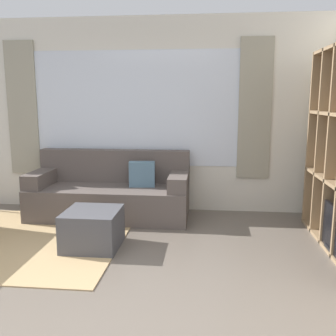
{
  "coord_description": "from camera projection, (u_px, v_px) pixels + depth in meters",
  "views": [
    {
      "loc": [
        1.0,
        -2.36,
        1.58
      ],
      "look_at": [
        0.6,
        1.59,
        0.85
      ],
      "focal_mm": 40.0,
      "sensor_mm": 36.0,
      "label": 1
    }
  ],
  "objects": [
    {
      "name": "ground_plane",
      "position": [
        63.0,
        322.0,
        2.7
      ],
      "size": [
        16.0,
        16.0,
        0.0
      ],
      "primitive_type": "plane",
      "color": "#665B51"
    },
    {
      "name": "wall_back",
      "position": [
        136.0,
        115.0,
        5.31
      ],
      "size": [
        6.6,
        0.11,
        2.7
      ],
      "color": "silver",
      "rests_on": "ground_plane"
    },
    {
      "name": "area_rug",
      "position": [
        23.0,
        240.0,
        4.26
      ],
      "size": [
        2.27,
        2.1,
        0.01
      ],
      "primitive_type": "cube",
      "color": "tan",
      "rests_on": "ground_plane"
    },
    {
      "name": "couch_main",
      "position": [
        111.0,
        194.0,
        5.09
      ],
      "size": [
        2.11,
        0.83,
        0.88
      ],
      "color": "#564C47",
      "rests_on": "ground_plane"
    },
    {
      "name": "ottoman",
      "position": [
        93.0,
        229.0,
        4.03
      ],
      "size": [
        0.57,
        0.59,
        0.41
      ],
      "color": "#47474C",
      "rests_on": "ground_plane"
    }
  ]
}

